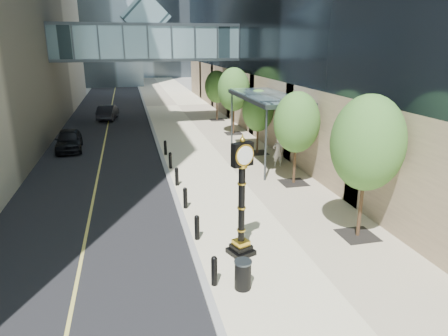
{
  "coord_description": "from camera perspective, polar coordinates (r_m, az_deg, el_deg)",
  "views": [
    {
      "loc": [
        -4.97,
        -9.8,
        7.41
      ],
      "look_at": [
        -1.25,
        5.71,
        2.42
      ],
      "focal_mm": 32.0,
      "sensor_mm": 36.0,
      "label": 1
    }
  ],
  "objects": [
    {
      "name": "car_far",
      "position": [
        42.63,
        -16.26,
        7.69
      ],
      "size": [
        2.15,
        4.62,
        1.47
      ],
      "primitive_type": "imported",
      "rotation": [
        0.0,
        0.0,
        3.0
      ],
      "color": "black",
      "rests_on": "road"
    },
    {
      "name": "sidewalk",
      "position": [
        50.7,
        -6.65,
        8.88
      ],
      "size": [
        8.0,
        180.0,
        0.06
      ],
      "primitive_type": "cube",
      "color": "beige",
      "rests_on": "ground"
    },
    {
      "name": "bollard_row",
      "position": [
        20.16,
        -6.19,
        -2.77
      ],
      "size": [
        0.2,
        16.2,
        0.9
      ],
      "color": "black",
      "rests_on": "sidewalk"
    },
    {
      "name": "road",
      "position": [
        50.39,
        -15.8,
        8.27
      ],
      "size": [
        8.0,
        180.0,
        0.02
      ],
      "primitive_type": "cube",
      "color": "black",
      "rests_on": "ground"
    },
    {
      "name": "trash_bin",
      "position": [
        12.87,
        2.71,
        -15.09
      ],
      "size": [
        0.62,
        0.62,
        0.9
      ],
      "primitive_type": "cylinder",
      "rotation": [
        0.0,
        0.0,
        -0.22
      ],
      "color": "black",
      "rests_on": "sidewalk"
    },
    {
      "name": "curb",
      "position": [
        50.38,
        -11.22,
        8.62
      ],
      "size": [
        0.25,
        180.0,
        0.07
      ],
      "primitive_type": "cube",
      "color": "gray",
      "rests_on": "ground"
    },
    {
      "name": "skywalk",
      "position": [
        37.85,
        -11.01,
        17.52
      ],
      "size": [
        17.0,
        4.2,
        5.8
      ],
      "color": "#43626C",
      "rests_on": "ground"
    },
    {
      "name": "entrance_canopy",
      "position": [
        25.46,
        6.11,
        10.0
      ],
      "size": [
        3.0,
        8.0,
        4.38
      ],
      "color": "#383F44",
      "rests_on": "ground"
    },
    {
      "name": "street_clock",
      "position": [
        14.11,
        2.52,
        -5.42
      ],
      "size": [
        1.06,
        1.06,
        4.36
      ],
      "rotation": [
        0.0,
        0.0,
        0.36
      ],
      "color": "black",
      "rests_on": "sidewalk"
    },
    {
      "name": "car_near",
      "position": [
        30.94,
        -21.29,
        3.76
      ],
      "size": [
        2.05,
        4.48,
        1.49
      ],
      "primitive_type": "imported",
      "rotation": [
        0.0,
        0.0,
        0.07
      ],
      "color": "black",
      "rests_on": "road"
    },
    {
      "name": "street_trees",
      "position": [
        26.67,
        5.48,
        8.98
      ],
      "size": [
        2.74,
        28.55,
        5.64
      ],
      "color": "black",
      "rests_on": "sidewalk"
    },
    {
      "name": "ground",
      "position": [
        13.26,
        11.61,
        -17.04
      ],
      "size": [
        320.0,
        320.0,
        0.0
      ],
      "primitive_type": "plane",
      "color": "gray",
      "rests_on": "ground"
    },
    {
      "name": "pedestrian",
      "position": [
        24.97,
        7.71,
        2.32
      ],
      "size": [
        0.7,
        0.47,
        1.87
      ],
      "primitive_type": "imported",
      "rotation": [
        0.0,
        0.0,
        3.11
      ],
      "color": "beige",
      "rests_on": "sidewalk"
    }
  ]
}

